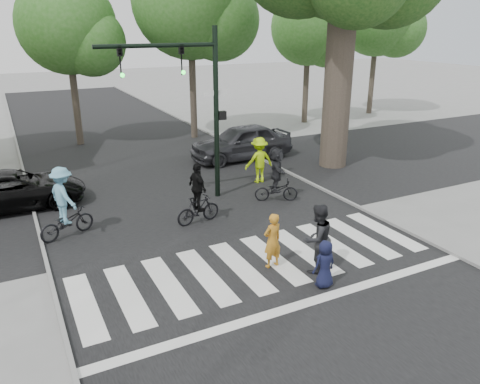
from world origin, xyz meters
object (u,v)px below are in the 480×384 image
object	(u,v)px
traffic_signal	(193,91)
pedestrian_woman	(272,241)
car_grey	(241,142)
cyclist_right	(277,178)
pedestrian_child	(325,264)
cyclist_left	(65,207)
pedestrian_adult	(317,239)
car_suv	(13,190)
cyclist_mid	(198,199)

from	to	relation	value
traffic_signal	pedestrian_woman	size ratio (longest dim) A/B	3.99
traffic_signal	pedestrian_woman	distance (m)	6.37
traffic_signal	car_grey	bearing A→B (deg)	46.16
pedestrian_woman	cyclist_right	xyz separation A→B (m)	(2.63, 4.13, 0.13)
pedestrian_child	car_grey	distance (m)	11.61
traffic_signal	cyclist_left	size ratio (longest dim) A/B	2.76
pedestrian_adult	car_suv	size ratio (longest dim) A/B	0.38
traffic_signal	car_suv	world-z (taller)	traffic_signal
car_grey	pedestrian_adult	bearing A→B (deg)	-17.61
pedestrian_woman	car_suv	bearing A→B (deg)	-61.02
traffic_signal	cyclist_right	xyz separation A→B (m)	(2.52, -1.41, -3.02)
pedestrian_child	cyclist_right	xyz separation A→B (m)	(2.02, 5.56, 0.27)
pedestrian_child	car_suv	size ratio (longest dim) A/B	0.26
pedestrian_child	cyclist_left	size ratio (longest dim) A/B	0.56
cyclist_mid	pedestrian_adult	bearing A→B (deg)	-70.30
cyclist_mid	car_suv	xyz separation A→B (m)	(-5.19, 4.13, -0.16)
car_grey	traffic_signal	bearing A→B (deg)	-44.51
cyclist_mid	traffic_signal	bearing A→B (deg)	69.79
pedestrian_adult	cyclist_mid	world-z (taller)	cyclist_mid
pedestrian_woman	cyclist_left	size ratio (longest dim) A/B	0.69
car_grey	car_suv	bearing A→B (deg)	-79.39
cyclist_left	car_suv	xyz separation A→B (m)	(-1.30, 3.28, -0.28)
pedestrian_woman	pedestrian_child	distance (m)	1.57
cyclist_right	traffic_signal	bearing A→B (deg)	150.80
cyclist_left	cyclist_right	size ratio (longest dim) A/B	1.11
pedestrian_adult	cyclist_right	xyz separation A→B (m)	(1.73, 4.83, -0.04)
traffic_signal	pedestrian_child	xyz separation A→B (m)	(0.51, -6.97, -3.29)
cyclist_mid	car_grey	distance (m)	7.68
cyclist_right	cyclist_mid	bearing A→B (deg)	-169.96
cyclist_left	car_suv	distance (m)	3.54
pedestrian_woman	cyclist_mid	world-z (taller)	cyclist_mid
pedestrian_woman	pedestrian_child	size ratio (longest dim) A/B	1.24
car_suv	pedestrian_adult	bearing A→B (deg)	-141.77
traffic_signal	cyclist_left	world-z (taller)	traffic_signal
car_grey	cyclist_mid	bearing A→B (deg)	-38.17
pedestrian_child	cyclist_mid	xyz separation A→B (m)	(-1.24, 4.99, 0.21)
traffic_signal	car_suv	bearing A→B (deg)	160.12
traffic_signal	car_grey	distance (m)	6.48
pedestrian_woman	cyclist_right	bearing A→B (deg)	-130.65
pedestrian_child	car_grey	size ratio (longest dim) A/B	0.25
pedestrian_woman	cyclist_right	world-z (taller)	cyclist_right
pedestrian_woman	cyclist_mid	size ratio (longest dim) A/B	0.75
cyclist_mid	cyclist_right	distance (m)	3.31
pedestrian_woman	car_suv	world-z (taller)	pedestrian_woman
traffic_signal	cyclist_mid	xyz separation A→B (m)	(-0.73, -1.99, -3.08)
cyclist_mid	cyclist_right	world-z (taller)	cyclist_mid
pedestrian_child	car_suv	xyz separation A→B (m)	(-6.43, 9.11, 0.05)
pedestrian_woman	cyclist_left	world-z (taller)	cyclist_left
pedestrian_woman	pedestrian_adult	bearing A→B (deg)	133.66
pedestrian_adult	car_grey	size ratio (longest dim) A/B	0.38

